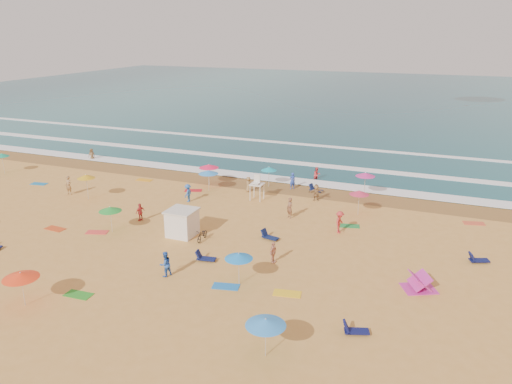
% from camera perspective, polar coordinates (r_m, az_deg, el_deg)
% --- Properties ---
extents(ground, '(220.00, 220.00, 0.00)m').
position_cam_1_polar(ground, '(40.89, -5.88, -4.10)').
color(ground, gold).
rests_on(ground, ground).
extents(ocean, '(220.00, 140.00, 0.18)m').
position_cam_1_polar(ocean, '(119.71, 13.29, 10.35)').
color(ocean, '#0C4756').
rests_on(ocean, ground).
extents(wet_sand, '(220.00, 220.00, 0.00)m').
position_cam_1_polar(wet_sand, '(51.59, 0.53, 0.80)').
color(wet_sand, olive).
rests_on(wet_sand, ground).
extents(surf_foam, '(200.00, 18.70, 0.05)m').
position_cam_1_polar(surf_foam, '(59.54, 3.62, 3.25)').
color(surf_foam, white).
rests_on(surf_foam, ground).
extents(cabana, '(2.00, 2.00, 2.00)m').
position_cam_1_polar(cabana, '(39.35, -8.43, -3.56)').
color(cabana, white).
rests_on(cabana, ground).
extents(cabana_roof, '(2.20, 2.20, 0.12)m').
position_cam_1_polar(cabana_roof, '(38.97, -8.51, -2.11)').
color(cabana_roof, silver).
rests_on(cabana_roof, cabana).
extents(bicycle, '(0.70, 1.73, 0.89)m').
position_cam_1_polar(bicycle, '(38.45, -6.16, -4.89)').
color(bicycle, black).
rests_on(bicycle, ground).
extents(lifeguard_stand, '(1.20, 1.20, 2.10)m').
position_cam_1_polar(lifeguard_stand, '(46.88, 0.12, 0.32)').
color(lifeguard_stand, white).
rests_on(lifeguard_stand, ground).
extents(beach_umbrellas, '(61.50, 28.98, 0.78)m').
position_cam_1_polar(beach_umbrellas, '(40.36, -5.03, -1.23)').
color(beach_umbrellas, '#CD2D50').
rests_on(beach_umbrellas, ground).
extents(loungers, '(54.94, 23.86, 0.34)m').
position_cam_1_polar(loungers, '(37.19, -1.92, -6.08)').
color(loungers, '#0D1345').
rests_on(loungers, ground).
extents(towels, '(43.85, 22.91, 0.03)m').
position_cam_1_polar(towels, '(41.45, -7.62, -3.84)').
color(towels, '#CE4519').
rests_on(towels, ground).
extents(popup_tents, '(10.73, 11.79, 1.20)m').
position_cam_1_polar(popup_tents, '(37.43, 25.09, -7.03)').
color(popup_tents, '#CB2D9B').
rests_on(popup_tents, ground).
extents(beachgoers, '(34.42, 27.38, 2.11)m').
position_cam_1_polar(beachgoers, '(44.45, -6.44, -1.15)').
color(beachgoers, red).
rests_on(beachgoers, ground).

